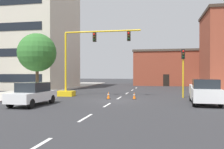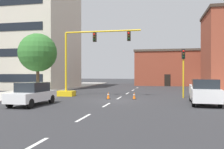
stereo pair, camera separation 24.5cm
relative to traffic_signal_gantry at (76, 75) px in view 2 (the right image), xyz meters
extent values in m
plane|color=#2D2D30|center=(4.79, -3.18, -2.23)|extent=(160.00, 160.00, 0.00)
cube|color=#B2ADA3|center=(-7.27, 4.82, -2.16)|extent=(6.00, 56.00, 0.14)
cube|color=silver|center=(4.79, -17.18, -2.23)|extent=(0.16, 2.40, 0.01)
cube|color=silver|center=(4.79, -11.68, -2.23)|extent=(0.16, 2.40, 0.01)
cube|color=silver|center=(4.79, -6.18, -2.23)|extent=(0.16, 2.40, 0.01)
cube|color=silver|center=(4.79, -0.68, -2.23)|extent=(0.16, 2.40, 0.01)
cube|color=silver|center=(4.79, 4.82, -2.23)|extent=(0.16, 2.40, 0.01)
cube|color=silver|center=(4.79, 10.32, -2.23)|extent=(0.16, 2.40, 0.01)
cube|color=silver|center=(4.79, 15.82, -2.23)|extent=(0.16, 2.40, 0.01)
cube|color=beige|center=(-11.99, 11.66, 6.55)|extent=(12.85, 12.20, 17.57)
cube|color=black|center=(-11.99, 5.52, -0.47)|extent=(10.54, 0.06, 1.10)
cube|color=black|center=(-11.99, 5.52, 3.04)|extent=(10.54, 0.06, 1.10)
cube|color=black|center=(-11.99, 5.52, 6.55)|extent=(10.54, 0.06, 1.10)
cube|color=black|center=(-11.99, 5.52, 10.07)|extent=(10.54, 0.06, 1.10)
cube|color=brown|center=(9.72, 27.01, 1.03)|extent=(12.32, 9.84, 6.53)
cube|color=#4C4238|center=(9.72, 27.01, 4.50)|extent=(12.62, 10.14, 0.40)
cube|color=black|center=(9.72, 22.06, -1.13)|extent=(1.10, 0.06, 2.20)
cube|color=yellow|center=(-1.12, 0.00, -1.96)|extent=(1.80, 1.20, 0.55)
cylinder|color=yellow|center=(-1.12, 0.00, 1.42)|extent=(0.20, 0.20, 6.20)
cylinder|color=yellow|center=(2.86, 0.00, 4.52)|extent=(7.96, 0.16, 0.16)
cube|color=black|center=(2.06, 0.00, 3.94)|extent=(0.32, 0.36, 0.95)
sphere|color=red|center=(2.06, -0.19, 4.22)|extent=(0.20, 0.20, 0.20)
sphere|color=#38280A|center=(2.06, -0.19, 3.94)|extent=(0.20, 0.20, 0.20)
sphere|color=black|center=(2.06, -0.19, 3.66)|extent=(0.20, 0.20, 0.20)
cube|color=black|center=(5.64, 0.00, 3.94)|extent=(0.32, 0.36, 0.95)
sphere|color=red|center=(5.64, -0.19, 4.22)|extent=(0.20, 0.20, 0.20)
sphere|color=#38280A|center=(5.64, -0.19, 3.94)|extent=(0.20, 0.20, 0.20)
sphere|color=black|center=(5.64, -0.19, 3.66)|extent=(0.20, 0.20, 0.20)
cylinder|color=yellow|center=(10.98, 0.67, 0.17)|extent=(0.14, 0.14, 4.80)
cube|color=black|center=(10.98, 0.67, 2.09)|extent=(0.32, 0.36, 0.95)
sphere|color=red|center=(10.98, 0.48, 2.37)|extent=(0.20, 0.20, 0.20)
sphere|color=#38280A|center=(10.98, 0.48, 2.09)|extent=(0.20, 0.20, 0.20)
sphere|color=black|center=(10.98, 0.48, 1.81)|extent=(0.20, 0.20, 0.20)
cylinder|color=brown|center=(-5.34, 1.68, -0.65)|extent=(0.36, 0.36, 3.17)
sphere|color=#33702D|center=(-5.34, 1.68, 2.61)|extent=(4.47, 4.47, 4.47)
cube|color=white|center=(12.21, -4.06, -1.42)|extent=(2.27, 5.50, 0.95)
cube|color=#1E2328|center=(12.16, -4.96, -0.59)|extent=(1.93, 1.89, 0.70)
cube|color=white|center=(12.27, -2.87, -0.86)|extent=(2.14, 2.91, 0.16)
cylinder|color=black|center=(13.01, -5.94, -1.89)|extent=(0.25, 0.69, 0.68)
cylinder|color=black|center=(11.21, -5.85, -1.89)|extent=(0.25, 0.69, 0.68)
cylinder|color=black|center=(13.20, -2.27, -1.89)|extent=(0.25, 0.69, 0.68)
cylinder|color=black|center=(11.40, -2.18, -1.89)|extent=(0.25, 0.69, 0.68)
cube|color=white|center=(-0.72, -7.55, -1.54)|extent=(2.00, 4.56, 0.70)
cube|color=#1E2328|center=(-0.72, -7.45, -0.84)|extent=(1.78, 2.36, 0.70)
cylinder|color=black|center=(-1.50, -5.99, -1.89)|extent=(0.24, 0.69, 0.68)
cylinder|color=black|center=(0.15, -6.05, -1.89)|extent=(0.24, 0.69, 0.68)
cylinder|color=black|center=(-1.60, -9.05, -1.89)|extent=(0.24, 0.69, 0.68)
cylinder|color=black|center=(0.05, -9.11, -1.89)|extent=(0.24, 0.69, 0.68)
cube|color=black|center=(6.38, -1.65, -2.21)|extent=(0.36, 0.36, 0.04)
cone|color=orange|center=(6.38, -1.65, -1.89)|extent=(0.28, 0.28, 0.61)
cylinder|color=white|center=(6.38, -1.65, -1.81)|extent=(0.19, 0.19, 0.08)
cube|color=black|center=(3.98, -2.05, -2.21)|extent=(0.36, 0.36, 0.04)
cone|color=orange|center=(3.98, -2.05, -1.86)|extent=(0.28, 0.28, 0.65)
cylinder|color=white|center=(3.98, -2.05, -1.79)|extent=(0.19, 0.19, 0.08)
camera|label=1|loc=(8.89, -24.59, 0.24)|focal=39.39mm
camera|label=2|loc=(9.13, -24.55, 0.24)|focal=39.39mm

